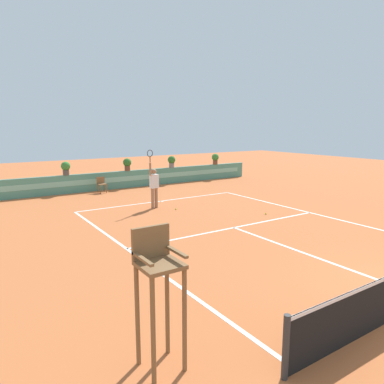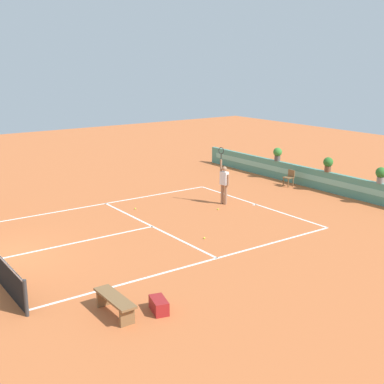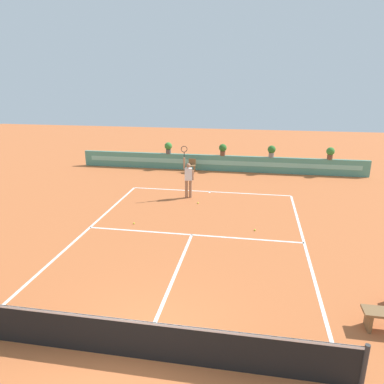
{
  "view_description": "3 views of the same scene",
  "coord_description": "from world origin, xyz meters",
  "views": [
    {
      "loc": [
        -8.03,
        -3.09,
        3.59
      ],
      "look_at": [
        -0.37,
        8.58,
        1.0
      ],
      "focal_mm": 33.46,
      "sensor_mm": 36.0,
      "label": 1
    },
    {
      "loc": [
        16.58,
        -3.49,
        6.34
      ],
      "look_at": [
        -0.37,
        8.58,
        1.0
      ],
      "focal_mm": 48.13,
      "sensor_mm": 36.0,
      "label": 2
    },
    {
      "loc": [
        2.16,
        -5.94,
        5.69
      ],
      "look_at": [
        -0.37,
        8.58,
        1.0
      ],
      "focal_mm": 33.8,
      "sensor_mm": 36.0,
      "label": 3
    }
  ],
  "objects": [
    {
      "name": "umpire_chair",
      "position": [
        -5.76,
        1.26,
        1.34
      ],
      "size": [
        0.6,
        0.6,
        2.14
      ],
      "color": "brown",
      "rests_on": "ground"
    },
    {
      "name": "tennis_ball_near_baseline",
      "position": [
        2.35,
        7.19,
        0.03
      ],
      "size": [
        0.07,
        0.07,
        0.07
      ],
      "primitive_type": "sphere",
      "color": "#CCE033",
      "rests_on": "ground"
    },
    {
      "name": "potted_plant_left",
      "position": [
        -3.28,
        16.39,
        1.41
      ],
      "size": [
        0.48,
        0.48,
        0.72
      ],
      "color": "#514C47",
      "rests_on": "back_wall_barrier"
    },
    {
      "name": "potted_plant_centre",
      "position": [
        0.22,
        16.39,
        1.41
      ],
      "size": [
        0.48,
        0.48,
        0.72
      ],
      "color": "brown",
      "rests_on": "back_wall_barrier"
    },
    {
      "name": "tennis_player",
      "position": [
        -0.93,
        10.75,
        1.05
      ],
      "size": [
        0.61,
        0.29,
        2.58
      ],
      "color": "#9E7051",
      "rests_on": "ground"
    },
    {
      "name": "tennis_ball_by_sideline",
      "position": [
        -2.5,
        7.03,
        0.03
      ],
      "size": [
        0.07,
        0.07,
        0.07
      ],
      "primitive_type": "sphere",
      "color": "#CCE033",
      "rests_on": "ground"
    },
    {
      "name": "ball_kid_chair",
      "position": [
        -1.62,
        15.66,
        0.48
      ],
      "size": [
        0.44,
        0.44,
        0.85
      ],
      "color": "brown",
      "rests_on": "ground"
    },
    {
      "name": "tennis_ball_mid_court",
      "position": [
        -0.32,
        9.93,
        0.03
      ],
      "size": [
        0.07,
        0.07,
        0.07
      ],
      "primitive_type": "sphere",
      "color": "#CCE033",
      "rests_on": "ground"
    },
    {
      "name": "back_wall_barrier",
      "position": [
        0.0,
        16.39,
        0.5
      ],
      "size": [
        18.0,
        0.21,
        1.0
      ],
      "color": "#4C8E7A",
      "rests_on": "ground"
    },
    {
      "name": "court_lines",
      "position": [
        0.0,
        6.72,
        0.0
      ],
      "size": [
        8.32,
        11.94,
        0.01
      ],
      "color": "white",
      "rests_on": "ground"
    },
    {
      "name": "potted_plant_far_right",
      "position": [
        6.65,
        16.39,
        1.41
      ],
      "size": [
        0.48,
        0.48,
        0.72
      ],
      "color": "brown",
      "rests_on": "back_wall_barrier"
    },
    {
      "name": "potted_plant_right",
      "position": [
        3.21,
        16.39,
        1.41
      ],
      "size": [
        0.48,
        0.48,
        0.72
      ],
      "color": "gray",
      "rests_on": "back_wall_barrier"
    },
    {
      "name": "ground_plane",
      "position": [
        0.0,
        6.0,
        0.0
      ],
      "size": [
        60.0,
        60.0,
        0.0
      ],
      "primitive_type": "plane",
      "color": "#BC6033"
    }
  ]
}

